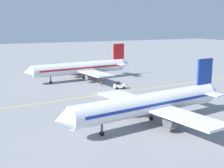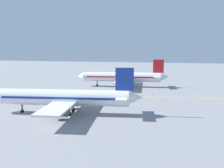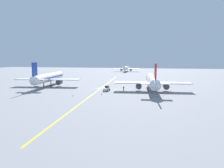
% 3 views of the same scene
% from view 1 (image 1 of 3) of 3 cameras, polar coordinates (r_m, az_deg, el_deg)
% --- Properties ---
extents(ground_plane, '(400.00, 400.00, 0.00)m').
position_cam_1_polar(ground_plane, '(76.66, -1.43, -1.92)').
color(ground_plane, gray).
extents(apron_yellow_centreline, '(14.60, 119.20, 0.01)m').
position_cam_1_polar(apron_yellow_centreline, '(76.66, -1.43, -1.92)').
color(apron_yellow_centreline, yellow).
rests_on(apron_yellow_centreline, ground).
extents(airplane_at_gate, '(28.47, 35.46, 10.60)m').
position_cam_1_polar(airplane_at_gate, '(54.07, 7.16, -3.58)').
color(airplane_at_gate, white).
rests_on(airplane_at_gate, ground).
extents(airplane_adjacent_stand, '(28.43, 35.52, 10.60)m').
position_cam_1_polar(airplane_adjacent_stand, '(95.50, -5.59, 2.91)').
color(airplane_adjacent_stand, silver).
rests_on(airplane_adjacent_stand, ground).
extents(baggage_tug_white, '(2.15, 3.20, 2.11)m').
position_cam_1_polar(baggage_tug_white, '(82.85, 1.32, -0.28)').
color(baggage_tug_white, white).
rests_on(baggage_tug_white, ground).
extents(ground_crew_worker, '(0.58, 0.26, 1.68)m').
position_cam_1_polar(ground_crew_worker, '(87.05, -2.00, 0.28)').
color(ground_crew_worker, '#23232D').
rests_on(ground_crew_worker, ground).
extents(traffic_cone_near_nose, '(0.32, 0.32, 0.55)m').
position_cam_1_polar(traffic_cone_near_nose, '(87.57, 6.16, -0.14)').
color(traffic_cone_near_nose, orange).
rests_on(traffic_cone_near_nose, ground).
extents(traffic_cone_mid_apron, '(0.32, 0.32, 0.55)m').
position_cam_1_polar(traffic_cone_mid_apron, '(102.56, -6.52, 1.53)').
color(traffic_cone_mid_apron, orange).
rests_on(traffic_cone_mid_apron, ground).
extents(traffic_cone_by_wingtip, '(0.32, 0.32, 0.55)m').
position_cam_1_polar(traffic_cone_by_wingtip, '(83.65, 11.89, -0.85)').
color(traffic_cone_by_wingtip, orange).
rests_on(traffic_cone_by_wingtip, ground).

